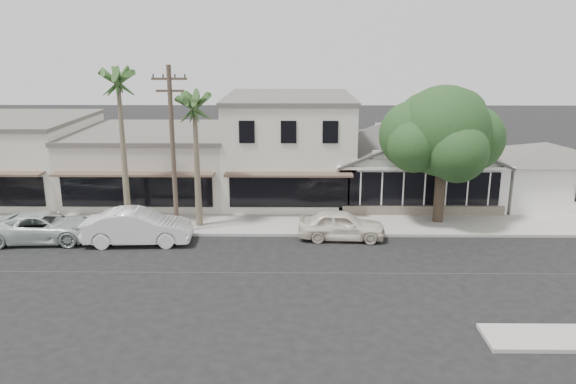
{
  "coord_description": "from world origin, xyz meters",
  "views": [
    {
      "loc": [
        -2.7,
        -23.52,
        10.08
      ],
      "look_at": [
        -3.01,
        6.0,
        2.19
      ],
      "focal_mm": 35.0,
      "sensor_mm": 36.0,
      "label": 1
    }
  ],
  "objects_px": {
    "shade_tree": "(442,133)",
    "utility_pole": "(173,147)",
    "car_1": "(138,227)",
    "car_0": "(341,225)",
    "car_2": "(44,227)"
  },
  "relations": [
    {
      "from": "utility_pole",
      "to": "car_2",
      "type": "height_order",
      "value": "utility_pole"
    },
    {
      "from": "shade_tree",
      "to": "utility_pole",
      "type": "bearing_deg",
      "value": -171.12
    },
    {
      "from": "utility_pole",
      "to": "car_1",
      "type": "distance_m",
      "value": 4.48
    },
    {
      "from": "shade_tree",
      "to": "car_1",
      "type": "bearing_deg",
      "value": -167.23
    },
    {
      "from": "utility_pole",
      "to": "car_1",
      "type": "height_order",
      "value": "utility_pole"
    },
    {
      "from": "utility_pole",
      "to": "shade_tree",
      "type": "relative_size",
      "value": 1.14
    },
    {
      "from": "shade_tree",
      "to": "car_2",
      "type": "bearing_deg",
      "value": -171.0
    },
    {
      "from": "car_2",
      "to": "shade_tree",
      "type": "height_order",
      "value": "shade_tree"
    },
    {
      "from": "utility_pole",
      "to": "car_2",
      "type": "bearing_deg",
      "value": -170.74
    },
    {
      "from": "utility_pole",
      "to": "car_0",
      "type": "bearing_deg",
      "value": -3.95
    },
    {
      "from": "car_0",
      "to": "car_1",
      "type": "xyz_separation_m",
      "value": [
        -10.54,
        -0.8,
        0.12
      ]
    },
    {
      "from": "shade_tree",
      "to": "car_0",
      "type": "bearing_deg",
      "value": -153.17
    },
    {
      "from": "car_1",
      "to": "shade_tree",
      "type": "distance_m",
      "value": 17.18
    },
    {
      "from": "car_0",
      "to": "shade_tree",
      "type": "relative_size",
      "value": 0.58
    },
    {
      "from": "car_1",
      "to": "car_0",
      "type": "bearing_deg",
      "value": -88.56
    }
  ]
}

